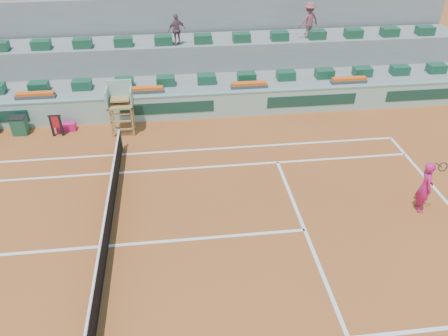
{
  "coord_description": "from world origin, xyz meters",
  "views": [
    {
      "loc": [
        2.46,
        -10.45,
        9.79
      ],
      "look_at": [
        4.0,
        2.5,
        1.0
      ],
      "focal_mm": 35.0,
      "sensor_mm": 36.0,
      "label": 1
    }
  ],
  "objects_px": {
    "drink_cooler_a": "(20,125)",
    "tennis_player": "(425,187)",
    "umpire_chair": "(120,101)",
    "player_bag": "(66,127)"
  },
  "relations": [
    {
      "from": "drink_cooler_a",
      "to": "player_bag",
      "type": "bearing_deg",
      "value": 2.05
    },
    {
      "from": "player_bag",
      "to": "umpire_chair",
      "type": "distance_m",
      "value": 3.01
    },
    {
      "from": "umpire_chair",
      "to": "drink_cooler_a",
      "type": "xyz_separation_m",
      "value": [
        -4.64,
        0.36,
        -1.12
      ]
    },
    {
      "from": "tennis_player",
      "to": "drink_cooler_a",
      "type": "bearing_deg",
      "value": 154.7
    },
    {
      "from": "player_bag",
      "to": "drink_cooler_a",
      "type": "height_order",
      "value": "drink_cooler_a"
    },
    {
      "from": "drink_cooler_a",
      "to": "tennis_player",
      "type": "relative_size",
      "value": 0.37
    },
    {
      "from": "umpire_chair",
      "to": "drink_cooler_a",
      "type": "bearing_deg",
      "value": 175.58
    },
    {
      "from": "umpire_chair",
      "to": "tennis_player",
      "type": "relative_size",
      "value": 1.05
    },
    {
      "from": "umpire_chair",
      "to": "player_bag",
      "type": "bearing_deg",
      "value": 170.82
    },
    {
      "from": "drink_cooler_a",
      "to": "umpire_chair",
      "type": "bearing_deg",
      "value": -4.42
    }
  ]
}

